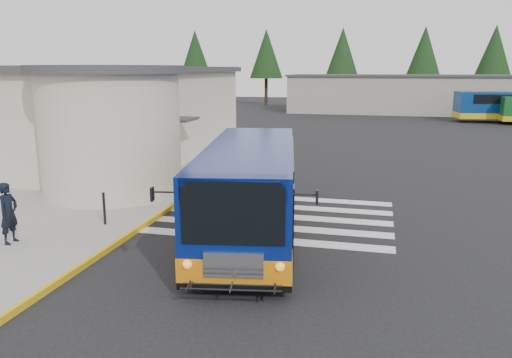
% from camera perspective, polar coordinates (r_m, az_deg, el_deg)
% --- Properties ---
extents(ground, '(140.00, 140.00, 0.00)m').
position_cam_1_polar(ground, '(17.46, 3.82, -3.59)').
color(ground, black).
rests_on(ground, ground).
extents(sidewalk, '(10.00, 34.00, 0.15)m').
position_cam_1_polar(sidewalk, '(24.18, -15.92, 0.67)').
color(sidewalk, gray).
rests_on(sidewalk, ground).
extents(curb_strip, '(0.12, 34.00, 0.16)m').
position_cam_1_polar(curb_strip, '(22.18, -4.72, 0.08)').
color(curb_strip, gold).
rests_on(curb_strip, ground).
extents(station_building, '(12.70, 18.70, 4.80)m').
position_cam_1_polar(station_building, '(27.24, -16.63, 7.21)').
color(station_building, '#B7AD9B').
rests_on(station_building, ground).
extents(crosswalk, '(8.00, 5.35, 0.01)m').
position_cam_1_polar(crosswalk, '(16.80, 1.66, -4.20)').
color(crosswalk, silver).
rests_on(crosswalk, ground).
extents(depot_building, '(26.40, 8.40, 4.20)m').
position_cam_1_polar(depot_building, '(58.69, 17.02, 9.29)').
color(depot_building, gray).
rests_on(depot_building, ground).
extents(tree_line, '(58.40, 4.40, 10.00)m').
position_cam_1_polar(tree_line, '(66.66, 17.18, 13.62)').
color(tree_line, black).
rests_on(tree_line, ground).
extents(transit_bus, '(4.40, 9.74, 2.67)m').
position_cam_1_polar(transit_bus, '(14.53, -0.69, -1.65)').
color(transit_bus, navy).
rests_on(transit_bus, ground).
extents(pedestrian_a, '(0.41, 0.62, 1.70)m').
position_cam_1_polar(pedestrian_a, '(15.14, -26.43, -3.50)').
color(pedestrian_a, black).
rests_on(pedestrian_a, sidewalk).
extents(pedestrian_b, '(0.68, 0.86, 1.76)m').
position_cam_1_polar(pedestrian_b, '(18.78, -11.36, 0.58)').
color(pedestrian_b, black).
rests_on(pedestrian_b, sidewalk).
extents(bollard, '(0.08, 0.08, 1.00)m').
position_cam_1_polar(bollard, '(15.95, -16.95, -3.24)').
color(bollard, black).
rests_on(bollard, sidewalk).
extents(far_bus_a, '(9.59, 3.88, 2.40)m').
position_cam_1_polar(far_bus_a, '(51.76, 26.94, 7.53)').
color(far_bus_a, navy).
rests_on(far_bus_a, ground).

